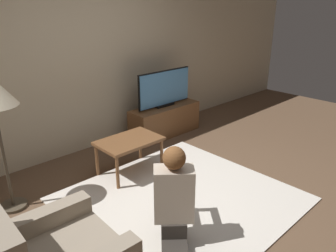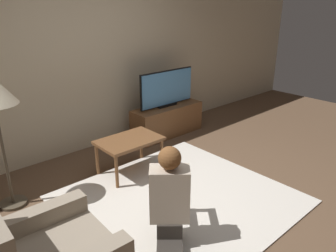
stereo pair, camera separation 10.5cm
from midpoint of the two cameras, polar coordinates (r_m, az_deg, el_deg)
The scene contains 7 objects.
ground_plane at distance 3.69m, azimuth 1.43°, elevation -12.69°, with size 10.00×10.00×0.00m, color brown.
wall_back at distance 4.70m, azimuth -15.61°, elevation 11.08°, with size 10.00×0.06×2.60m.
rug at distance 3.69m, azimuth 1.43°, elevation -12.59°, with size 2.25×2.14×0.02m.
tv_stand at distance 5.29m, azimuth -1.11°, elevation 0.99°, with size 1.21×0.40×0.48m.
tv at distance 5.13m, azimuth -1.17°, elevation 6.57°, with size 1.03×0.08×0.57m.
coffee_table at distance 4.06m, azimuth -7.50°, elevation -3.08°, with size 0.76×0.51×0.46m.
person_kneeling at distance 2.85m, azimuth -0.04°, elevation -12.51°, with size 0.72×0.77×0.94m.
Camera 1 is at (-2.22, -2.13, 2.05)m, focal length 35.00 mm.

